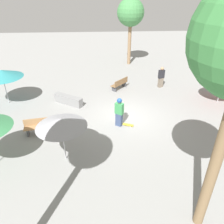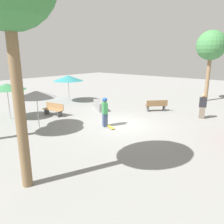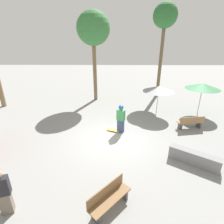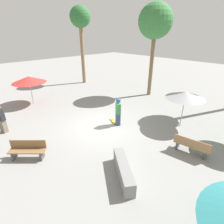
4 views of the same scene
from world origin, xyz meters
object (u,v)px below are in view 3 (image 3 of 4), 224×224
Objects in this scene: palm_tree_center_left at (93,29)px; concrete_ledge at (194,158)px; shade_umbrella_grey at (159,89)px; bench_far at (109,198)px; bench_near at (191,122)px; bystander_watching at (3,193)px; palm_tree_right at (165,18)px; shade_umbrella_green at (203,86)px; skateboard at (113,130)px; skater_main at (121,118)px.

concrete_ledge is at bearing 120.39° from palm_tree_center_left.
shade_umbrella_grey is 7.12m from palm_tree_center_left.
bench_far is 12.63m from palm_tree_center_left.
concrete_ledge is 1.37× the size of bench_far.
bystander_watching is at bearing -153.61° from bench_near.
shade_umbrella_grey reaches higher than bystander_watching.
palm_tree_right is at bearing -103.47° from shade_umbrella_grey.
palm_tree_center_left is at bearing 129.66° from bench_near.
shade_umbrella_grey is 1.33× the size of bystander_watching.
shade_umbrella_green is 9.40m from palm_tree_center_left.
skateboard is at bearing 176.00° from bench_near.
concrete_ledge is 1.22× the size of bench_near.
bench_far is 15.00m from palm_tree_right.
bystander_watching is at bearing 89.63° from skater_main.
skater_main is at bearing 34.68° from bystander_watching.
skater_main is 1.18× the size of bench_far.
palm_tree_center_left is (6.44, -5.64, 5.47)m from bench_near.
palm_tree_center_left reaches higher than shade_umbrella_green.
palm_tree_center_left is at bearing -59.61° from concrete_ledge.
palm_tree_right reaches higher than bystander_watching.
skater_main is 8.15m from palm_tree_center_left.
concrete_ledge is at bearing -0.36° from bystander_watching.
skater_main is 0.79× the size of shade_umbrella_grey.
shade_umbrella_green is (-6.29, -2.77, 2.07)m from skateboard.
skateboard is 5.22m from bench_far.
shade_umbrella_grey is at bearing -159.56° from bench_far.
palm_tree_right is 16.27m from bystander_watching.
skateboard is 0.41× the size of concrete_ledge.
skateboard is 11.07m from palm_tree_right.
bench_far reaches higher than concrete_ledge.
skateboard is 0.55× the size of bench_far.
shade_umbrella_grey is (-2.73, -2.64, 1.04)m from skater_main.
skater_main reaches higher than concrete_ledge.
palm_tree_center_left is at bearing 61.62° from bystander_watching.
bench_far is (0.11, 5.21, 0.37)m from skateboard.
skater_main is at bearing 44.12° from shade_umbrella_grey.
bench_near is 1.00× the size of bystander_watching.
palm_tree_center_left is 4.44× the size of bystander_watching.
shade_umbrella_grey is at bearing 117.60° from bench_near.
bystander_watching is at bearing -43.56° from bench_far.
bench_far is 0.20× the size of palm_tree_center_left.
bench_far is 3.30m from bystander_watching.
skateboard is 6.41m from bystander_watching.
palm_tree_right is at bearing 39.37° from bystander_watching.
skater_main reaches higher than skateboard.
palm_tree_center_left is at bearing -22.58° from shade_umbrella_green.
skateboard is 0.11× the size of palm_tree_center_left.
skateboard is at bearing 39.45° from shade_umbrella_grey.
skater_main is 0.86× the size of concrete_ledge.
shade_umbrella_green is 1.42× the size of bystander_watching.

